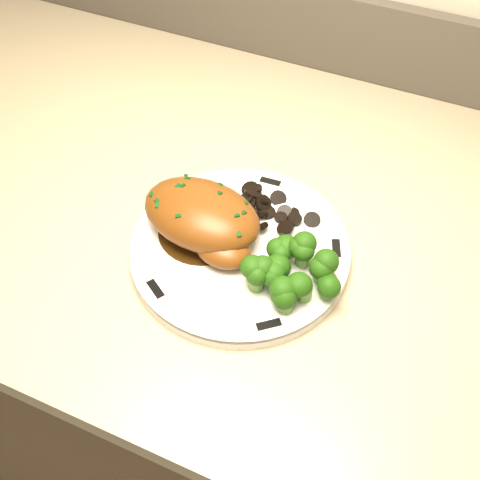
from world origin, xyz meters
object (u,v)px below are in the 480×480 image
at_px(counter, 395,425).
at_px(plate, 240,250).
at_px(chicken_breast, 204,218).
at_px(broccoli_florets, 295,273).

xyz_separation_m(counter, plate, (-0.24, -0.07, 0.41)).
height_order(plate, chicken_breast, chicken_breast).
distance_m(counter, broccoli_florets, 0.48).
bearing_deg(broccoli_florets, counter, 29.47).
bearing_deg(counter, broccoli_florets, -150.53).
height_order(counter, plate, counter).
bearing_deg(counter, plate, -163.96).
bearing_deg(broccoli_florets, chicken_breast, 167.70).
bearing_deg(plate, broccoli_florets, -19.36).
relative_size(counter, broccoli_florets, 19.51).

